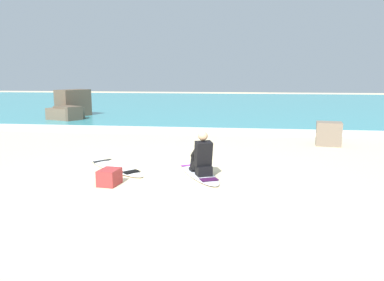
{
  "coord_description": "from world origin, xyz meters",
  "views": [
    {
      "loc": [
        1.57,
        -7.52,
        2.2
      ],
      "look_at": [
        0.31,
        1.83,
        0.55
      ],
      "focal_mm": 35.61,
      "sensor_mm": 36.0,
      "label": 1
    }
  ],
  "objects_px": {
    "surfboard_spare_near": "(115,167)",
    "surfboard_main": "(199,173)",
    "shoreline_rock": "(329,134)",
    "surfer_seated": "(202,157)",
    "beach_bag": "(109,177)"
  },
  "relations": [
    {
      "from": "beach_bag",
      "to": "shoreline_rock",
      "type": "bearing_deg",
      "value": 43.69
    },
    {
      "from": "beach_bag",
      "to": "surfer_seated",
      "type": "bearing_deg",
      "value": 24.85
    },
    {
      "from": "surfer_seated",
      "to": "beach_bag",
      "type": "distance_m",
      "value": 1.98
    },
    {
      "from": "surfboard_spare_near",
      "to": "shoreline_rock",
      "type": "relative_size",
      "value": 2.77
    },
    {
      "from": "surfboard_spare_near",
      "to": "beach_bag",
      "type": "relative_size",
      "value": 4.32
    },
    {
      "from": "surfboard_main",
      "to": "beach_bag",
      "type": "relative_size",
      "value": 4.57
    },
    {
      "from": "surfer_seated",
      "to": "surfboard_spare_near",
      "type": "relative_size",
      "value": 0.46
    },
    {
      "from": "surfboard_spare_near",
      "to": "beach_bag",
      "type": "bearing_deg",
      "value": -75.44
    },
    {
      "from": "surfer_seated",
      "to": "surfboard_spare_near",
      "type": "distance_m",
      "value": 2.22
    },
    {
      "from": "surfboard_spare_near",
      "to": "surfboard_main",
      "type": "bearing_deg",
      "value": -7.82
    },
    {
      "from": "shoreline_rock",
      "to": "surfer_seated",
      "type": "bearing_deg",
      "value": -129.68
    },
    {
      "from": "shoreline_rock",
      "to": "beach_bag",
      "type": "bearing_deg",
      "value": -136.31
    },
    {
      "from": "surfboard_main",
      "to": "surfer_seated",
      "type": "bearing_deg",
      "value": -64.88
    },
    {
      "from": "surfboard_main",
      "to": "surfer_seated",
      "type": "distance_m",
      "value": 0.47
    },
    {
      "from": "surfboard_spare_near",
      "to": "surfer_seated",
      "type": "bearing_deg",
      "value": -13.1
    }
  ]
}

